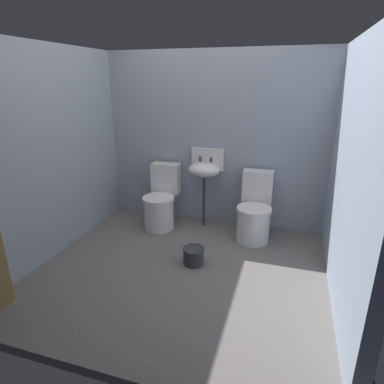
{
  "coord_description": "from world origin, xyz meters",
  "views": [
    {
      "loc": [
        0.95,
        -2.75,
        1.81
      ],
      "look_at": [
        0.0,
        0.3,
        0.7
      ],
      "focal_mm": 30.31,
      "sensor_mm": 36.0,
      "label": 1
    }
  ],
  "objects_px": {
    "toilet_left": "(161,202)",
    "bucket": "(193,255)",
    "toilet_right": "(255,213)",
    "sink": "(205,169)"
  },
  "relations": [
    {
      "from": "toilet_left",
      "to": "bucket",
      "type": "bearing_deg",
      "value": 128.42
    },
    {
      "from": "toilet_right",
      "to": "sink",
      "type": "height_order",
      "value": "sink"
    },
    {
      "from": "sink",
      "to": "bucket",
      "type": "bearing_deg",
      "value": -81.18
    },
    {
      "from": "bucket",
      "to": "sink",
      "type": "bearing_deg",
      "value": 98.82
    },
    {
      "from": "toilet_left",
      "to": "toilet_right",
      "type": "bearing_deg",
      "value": 177.46
    },
    {
      "from": "toilet_left",
      "to": "bucket",
      "type": "xyz_separation_m",
      "value": [
        0.68,
        -0.78,
        -0.23
      ]
    },
    {
      "from": "toilet_left",
      "to": "bucket",
      "type": "height_order",
      "value": "toilet_left"
    },
    {
      "from": "sink",
      "to": "bucket",
      "type": "distance_m",
      "value": 1.18
    },
    {
      "from": "toilet_left",
      "to": "toilet_right",
      "type": "distance_m",
      "value": 1.19
    },
    {
      "from": "toilet_right",
      "to": "bucket",
      "type": "height_order",
      "value": "toilet_right"
    }
  ]
}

